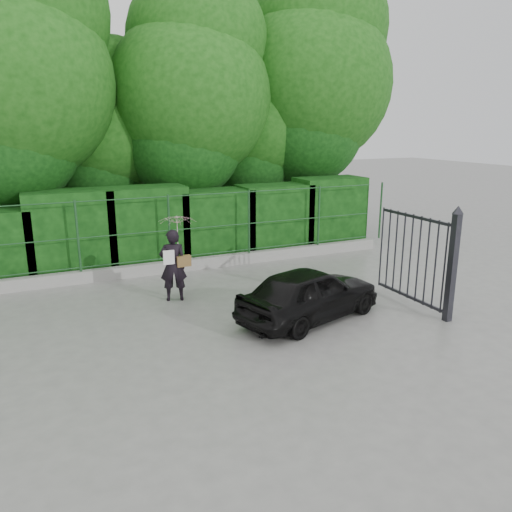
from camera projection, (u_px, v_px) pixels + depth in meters
name	position (u px, v px, depth m)	size (l,w,h in m)	color
ground	(214.00, 337.00, 9.37)	(80.00, 80.00, 0.00)	gray
kerb	(156.00, 268.00, 13.29)	(14.00, 0.25, 0.30)	#9E9E99
fence	(163.00, 229.00, 13.11)	(14.13, 0.06, 1.80)	#1C4822
hedge	(154.00, 228.00, 14.03)	(14.20, 1.20, 2.22)	black
trees	(161.00, 99.00, 15.45)	(17.10, 6.15, 8.08)	black
gate	(435.00, 259.00, 10.26)	(0.22, 2.33, 2.36)	#25252B
woman	(176.00, 246.00, 11.09)	(0.90, 0.85, 1.93)	black
car	(310.00, 293.00, 10.10)	(1.31, 3.25, 1.11)	black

